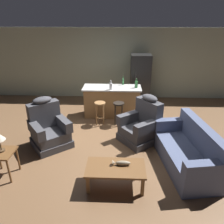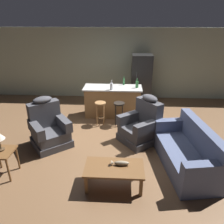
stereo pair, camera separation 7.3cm
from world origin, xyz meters
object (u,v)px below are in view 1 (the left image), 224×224
(couch, at_px, (188,152))
(bottle_wine_dark, at_px, (111,86))
(fish_figurine, at_px, (121,163))
(bar_stool_right, at_px, (119,109))
(kitchen_island, at_px, (112,101))
(recliner_near_lamp, at_px, (49,129))
(bottle_short_amber, at_px, (136,84))
(refrigerator, at_px, (140,79))
(coffee_table, at_px, (116,169))
(recliner_near_island, at_px, (142,125))
(end_table, at_px, (2,156))
(bottle_tall_green, at_px, (123,82))
(bar_stool_left, at_px, (100,109))

(couch, relative_size, bottle_wine_dark, 7.03)
(fish_figurine, relative_size, bar_stool_right, 0.50)
(fish_figurine, bearing_deg, kitchen_island, 95.56)
(recliner_near_lamp, bearing_deg, bottle_short_amber, 91.06)
(bar_stool_right, bearing_deg, refrigerator, 68.02)
(coffee_table, distance_m, bar_stool_right, 2.58)
(couch, distance_m, recliner_near_island, 1.36)
(refrigerator, bearing_deg, end_table, -125.24)
(recliner_near_lamp, height_order, bottle_tall_green, bottle_tall_green)
(couch, height_order, recliner_near_island, recliner_near_island)
(fish_figurine, bearing_deg, bottle_short_amber, 82.06)
(couch, bearing_deg, end_table, -0.98)
(refrigerator, distance_m, bottle_wine_dark, 1.75)
(bottle_wine_dark, bearing_deg, fish_figurine, -83.46)
(fish_figurine, height_order, bottle_short_amber, bottle_short_amber)
(recliner_near_lamp, height_order, bottle_short_amber, bottle_short_amber)
(recliner_near_lamp, xyz_separation_m, end_table, (-0.55, -1.21, 0.04))
(recliner_near_island, xyz_separation_m, end_table, (-2.85, -1.51, 0.04))
(bar_stool_left, bearing_deg, bottle_tall_green, 53.58)
(coffee_table, height_order, bottle_tall_green, bottle_tall_green)
(couch, bearing_deg, bottle_wine_dark, -61.20)
(bar_stool_left, relative_size, bottle_tall_green, 2.44)
(recliner_near_lamp, relative_size, kitchen_island, 0.67)
(recliner_near_island, height_order, bottle_short_amber, bottle_short_amber)
(bottle_wine_dark, bearing_deg, coffee_table, -85.57)
(couch, relative_size, end_table, 3.58)
(recliner_near_island, bearing_deg, bottle_short_amber, -124.89)
(end_table, xyz_separation_m, kitchen_island, (2.03, 3.03, 0.02))
(fish_figurine, xyz_separation_m, bottle_short_amber, (0.44, 3.13, 0.60))
(bar_stool_left, xyz_separation_m, bottle_wine_dark, (0.30, 0.39, 0.59))
(refrigerator, xyz_separation_m, bottle_wine_dark, (-0.99, -1.44, 0.18))
(bottle_short_amber, relative_size, bottle_wine_dark, 1.01)
(kitchen_island, distance_m, bottle_tall_green, 0.72)
(end_table, bearing_deg, couch, 7.61)
(fish_figurine, distance_m, bar_stool_right, 2.52)
(coffee_table, xyz_separation_m, couch, (1.52, 0.68, -0.02))
(fish_figurine, bearing_deg, coffee_table, -148.96)
(fish_figurine, relative_size, kitchen_island, 0.19)
(coffee_table, bearing_deg, bar_stool_left, 101.58)
(couch, xyz_separation_m, end_table, (-3.75, -0.50, 0.12))
(coffee_table, xyz_separation_m, bottle_tall_green, (0.14, 3.48, 0.69))
(bar_stool_right, xyz_separation_m, bottle_tall_green, (0.12, 0.90, 0.58))
(kitchen_island, xyz_separation_m, bottle_short_amber, (0.74, -0.01, 0.58))
(end_table, bearing_deg, bottle_wine_dark, 54.33)
(fish_figurine, bearing_deg, recliner_near_lamp, 143.44)
(bottle_short_amber, bearing_deg, bar_stool_right, -130.39)
(coffee_table, height_order, bar_stool_right, bar_stool_right)
(kitchen_island, height_order, bottle_wine_dark, bottle_wine_dark)
(fish_figurine, distance_m, recliner_near_island, 1.70)
(kitchen_island, bearing_deg, bottle_tall_green, 38.53)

